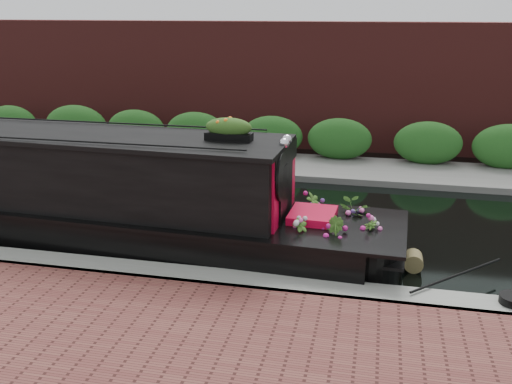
# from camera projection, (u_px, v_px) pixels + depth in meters

# --- Properties ---
(ground) EXTENTS (80.00, 80.00, 0.00)m
(ground) POSITION_uv_depth(u_px,v_px,m) (227.00, 217.00, 12.58)
(ground) COLOR black
(ground) RESTS_ON ground
(near_bank_coping) EXTENTS (40.00, 0.60, 0.50)m
(near_bank_coping) POSITION_uv_depth(u_px,v_px,m) (175.00, 285.00, 9.52)
(near_bank_coping) COLOR gray
(near_bank_coping) RESTS_ON ground
(far_bank_path) EXTENTS (40.00, 2.40, 0.34)m
(far_bank_path) POSITION_uv_depth(u_px,v_px,m) (265.00, 168.00, 16.48)
(far_bank_path) COLOR #62625E
(far_bank_path) RESTS_ON ground
(far_hedge) EXTENTS (40.00, 1.10, 2.80)m
(far_hedge) POSITION_uv_depth(u_px,v_px,m) (271.00, 160.00, 17.32)
(far_hedge) COLOR #21551C
(far_hedge) RESTS_ON ground
(far_brick_wall) EXTENTS (40.00, 1.00, 8.00)m
(far_brick_wall) POSITION_uv_depth(u_px,v_px,m) (283.00, 144.00, 19.27)
(far_brick_wall) COLOR #551E1C
(far_brick_wall) RESTS_ON ground
(narrowboat) EXTENTS (12.07, 2.63, 2.80)m
(narrowboat) POSITION_uv_depth(u_px,v_px,m) (77.00, 200.00, 11.16)
(narrowboat) COLOR black
(narrowboat) RESTS_ON ground
(rope_fender) EXTENTS (0.33, 0.37, 0.33)m
(rope_fender) POSITION_uv_depth(u_px,v_px,m) (413.00, 261.00, 10.04)
(rope_fender) COLOR olive
(rope_fender) RESTS_ON ground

